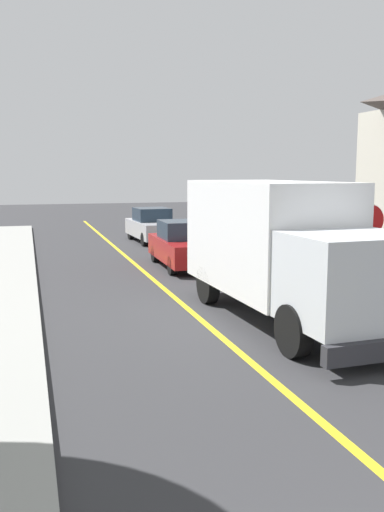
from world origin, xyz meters
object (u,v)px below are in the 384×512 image
at_px(parked_car_mid, 153,226).
at_px(stop_sign, 369,237).
at_px(parked_car_near, 184,245).
at_px(box_truck, 280,244).
at_px(parked_van_across, 356,265).

relative_size(parked_car_mid, stop_sign, 1.69).
xyz_separation_m(parked_car_near, parked_car_mid, (0.49, 7.48, 0.00)).
distance_m(box_truck, parked_car_mid, 15.04).
relative_size(parked_van_across, stop_sign, 1.68).
bearing_deg(box_truck, stop_sign, 1.85).
bearing_deg(parked_car_near, parked_car_mid, 86.28).
distance_m(box_truck, parked_car_near, 7.59).
height_order(parked_car_mid, parked_van_across, same).
bearing_deg(parked_car_near, stop_sign, -70.53).
xyz_separation_m(parked_car_near, parked_van_across, (3.60, -5.46, 0.00)).
relative_size(parked_car_near, stop_sign, 1.67).
bearing_deg(stop_sign, parked_van_across, 64.18).
relative_size(box_truck, parked_van_across, 1.63).
distance_m(parked_car_near, parked_car_mid, 7.50).
relative_size(parked_car_near, parked_van_across, 0.99).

